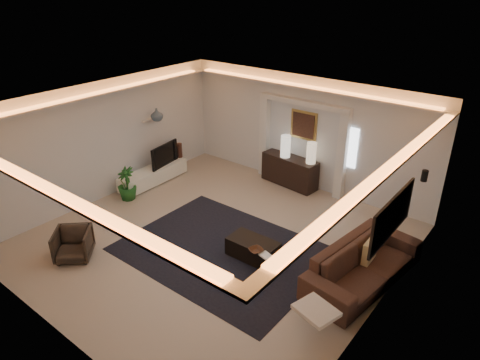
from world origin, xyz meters
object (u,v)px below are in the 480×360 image
Objects in this scene: sofa at (364,264)px; armchair at (73,244)px; console at (290,171)px; coffee_table at (253,248)px.

sofa is 3.74× the size of armchair.
sofa is at bearing -32.63° from console.
sofa is (3.23, -2.60, -0.02)m from console.
coffee_table is at bearing -5.10° from armchair.
armchair is (-1.57, -5.45, -0.09)m from console.
sofa is at bearing -12.77° from armchair.
armchair is at bearing -142.20° from coffee_table.
console is 4.14m from sofa.
console is 3.47m from coffee_table.
console is 2.26× the size of armchair.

